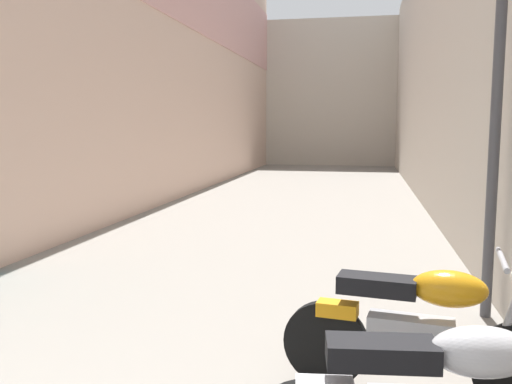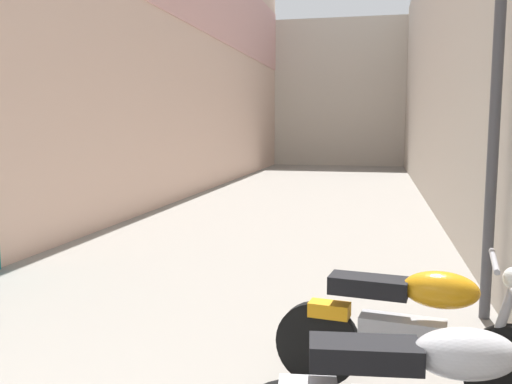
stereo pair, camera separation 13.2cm
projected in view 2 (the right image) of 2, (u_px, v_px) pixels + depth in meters
The scene contains 6 objects.
ground_plane at pixel (284, 219), 10.69m from camera, with size 41.37×41.37×0.00m, color gray.
building_left at pixel (168, 36), 12.77m from camera, with size 0.45×25.37×7.82m.
building_right at pixel (446, 49), 11.51m from camera, with size 0.45×25.37×6.90m.
building_far_end at pixel (340, 94), 25.47m from camera, with size 8.91×2.00×6.65m, color beige.
motorcycle_fourth at pixel (412, 328), 3.56m from camera, with size 1.84×0.58×1.04m.
street_lamp at pixel (487, 50), 4.89m from camera, with size 0.79×0.18×4.24m.
Camera 2 is at (1.76, 0.28, 1.83)m, focal length 37.90 mm.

